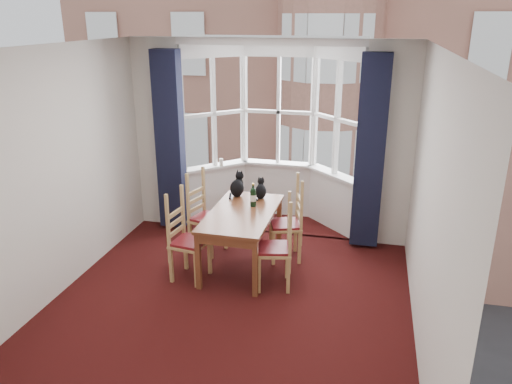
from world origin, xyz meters
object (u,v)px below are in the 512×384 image
(chair_left_far, at_px, (202,218))
(chair_right_far, at_px, (292,225))
(chair_right_near, at_px, (281,250))
(cat_left, at_px, (237,186))
(chair_left_near, at_px, (183,242))
(wine_bottle, at_px, (253,196))
(cat_right, at_px, (261,190))
(candle_tall, at_px, (221,162))
(dining_table, at_px, (242,218))

(chair_left_far, distance_m, chair_right_far, 1.24)
(chair_right_near, xyz_separation_m, cat_left, (-0.79, 0.94, 0.41))
(chair_left_near, bearing_deg, chair_left_far, 91.84)
(chair_left_far, xyz_separation_m, wine_bottle, (0.74, -0.11, 0.42))
(chair_left_near, relative_size, cat_left, 2.58)
(chair_left_near, bearing_deg, chair_right_near, 3.05)
(cat_left, bearing_deg, cat_right, -2.44)
(cat_right, bearing_deg, candle_tall, 131.42)
(chair_right_near, distance_m, cat_right, 1.10)
(cat_left, bearing_deg, dining_table, -69.30)
(chair_right_near, xyz_separation_m, chair_right_far, (0.00, 0.75, 0.00))
(chair_left_far, xyz_separation_m, chair_right_far, (1.23, 0.03, 0.00))
(cat_left, xyz_separation_m, candle_tall, (-0.51, 0.94, 0.04))
(chair_left_far, height_order, chair_right_far, same)
(cat_left, bearing_deg, candle_tall, 118.66)
(dining_table, height_order, chair_left_near, chair_left_near)
(chair_left_far, distance_m, cat_right, 0.89)
(chair_left_near, distance_m, chair_left_far, 0.78)
(chair_right_near, bearing_deg, candle_tall, 124.77)
(chair_right_far, relative_size, cat_right, 3.14)
(chair_right_near, relative_size, candle_tall, 7.81)
(chair_right_near, bearing_deg, chair_left_near, -176.95)
(chair_right_far, xyz_separation_m, cat_left, (-0.79, 0.19, 0.41))
(chair_right_near, distance_m, candle_tall, 2.33)
(dining_table, distance_m, chair_right_far, 0.71)
(wine_bottle, bearing_deg, chair_right_near, -51.01)
(chair_right_far, height_order, cat_left, cat_left)
(cat_right, height_order, candle_tall, cat_right)
(chair_left_near, xyz_separation_m, wine_bottle, (0.72, 0.67, 0.42))
(cat_left, xyz_separation_m, wine_bottle, (0.30, -0.33, 0.00))
(cat_left, relative_size, cat_right, 1.21)
(candle_tall, bearing_deg, wine_bottle, -57.39)
(chair_right_far, distance_m, candle_tall, 1.79)
(chair_left_far, bearing_deg, chair_right_far, 1.55)
(dining_table, height_order, chair_left_far, chair_left_far)
(dining_table, distance_m, candle_tall, 1.68)
(chair_right_near, relative_size, wine_bottle, 2.97)
(chair_right_near, bearing_deg, cat_right, 116.54)
(chair_right_near, height_order, candle_tall, candle_tall)
(dining_table, bearing_deg, chair_right_far, 32.09)
(chair_left_far, bearing_deg, dining_table, -27.04)
(chair_right_far, bearing_deg, cat_left, 166.70)
(dining_table, distance_m, cat_right, 0.59)
(chair_left_near, distance_m, cat_right, 1.30)
(chair_left_near, height_order, cat_right, cat_right)
(chair_left_near, height_order, cat_left, cat_left)
(chair_right_near, height_order, cat_right, cat_right)
(chair_left_far, distance_m, candle_tall, 1.25)
(chair_right_near, bearing_deg, chair_left_far, 149.84)
(dining_table, height_order, cat_left, cat_left)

